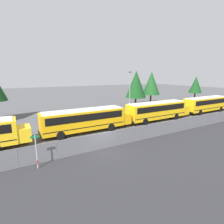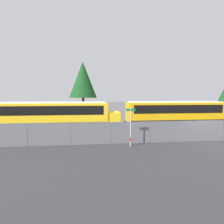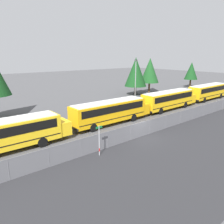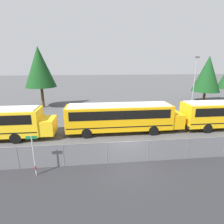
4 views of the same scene
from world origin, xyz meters
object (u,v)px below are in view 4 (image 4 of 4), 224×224
school_bus_2 (122,116)px  tree_3 (207,74)px  tree_2 (39,67)px  light_pole (194,82)px  street_sign (34,155)px

school_bus_2 → tree_3: size_ratio=1.46×
tree_3 → tree_2: bearing=-178.4°
light_pole → tree_3: bearing=44.4°
street_sign → tree_2: tree_2 is taller
tree_2 → tree_3: size_ratio=1.15×
tree_2 → tree_3: (29.53, 0.81, -1.31)m
street_sign → light_pole: bearing=36.9°
school_bus_2 → tree_2: (-11.37, 12.54, 4.74)m
light_pole → tree_2: size_ratio=0.83×
tree_2 → tree_3: bearing=1.6°
school_bus_2 → tree_2: size_ratio=1.27×
light_pole → tree_3: tree_3 is taller
light_pole → tree_3: size_ratio=0.96×
street_sign → tree_2: bearing=103.1°
tree_3 → school_bus_2: bearing=-143.7°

